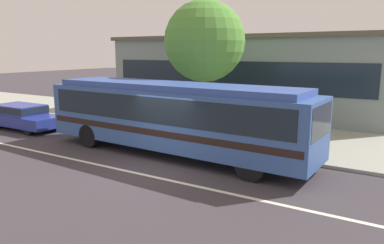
% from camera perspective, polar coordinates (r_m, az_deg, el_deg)
% --- Properties ---
extents(ground_plane, '(120.00, 120.00, 0.00)m').
position_cam_1_polar(ground_plane, '(13.17, -5.64, -7.12)').
color(ground_plane, '#3C363C').
extents(sidewalk_slab, '(60.00, 8.00, 0.12)m').
position_cam_1_polar(sidewalk_slab, '(19.12, 7.29, -1.27)').
color(sidewalk_slab, '#9B9D90').
rests_on(sidewalk_slab, ground_plane).
extents(lane_stripe_center, '(56.00, 0.16, 0.01)m').
position_cam_1_polar(lane_stripe_center, '(12.57, -7.85, -8.04)').
color(lane_stripe_center, silver).
rests_on(lane_stripe_center, ground_plane).
extents(transit_bus, '(11.55, 2.97, 2.85)m').
position_cam_1_polar(transit_bus, '(14.43, -3.00, 1.31)').
color(transit_bus, '#34569B').
rests_on(transit_bus, ground_plane).
extents(sedan_behind_bus, '(4.73, 1.86, 1.29)m').
position_cam_1_polar(sedan_behind_bus, '(21.50, -24.93, 0.95)').
color(sedan_behind_bus, navy).
rests_on(sedan_behind_bus, ground_plane).
extents(pedestrian_waiting_near_sign, '(0.43, 0.43, 1.73)m').
position_cam_1_polar(pedestrian_waiting_near_sign, '(17.69, -6.85, 1.30)').
color(pedestrian_waiting_near_sign, '#372B2B').
rests_on(pedestrian_waiting_near_sign, sidewalk_slab).
extents(street_tree_near_stop, '(3.99, 3.99, 6.44)m').
position_cam_1_polar(street_tree_near_stop, '(18.42, 1.97, 12.41)').
color(street_tree_near_stop, brown).
rests_on(street_tree_near_stop, sidewalk_slab).
extents(station_building, '(17.93, 8.96, 5.04)m').
position_cam_1_polar(station_building, '(25.73, 9.72, 7.33)').
color(station_building, gray).
rests_on(station_building, ground_plane).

